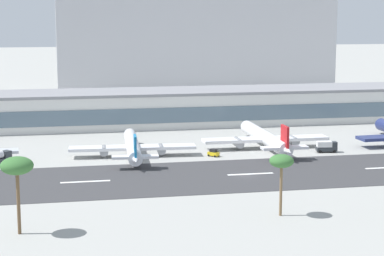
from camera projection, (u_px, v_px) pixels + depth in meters
The scene contains 12 objects.
ground_plane at pixel (246, 176), 173.79m from camera, with size 1400.00×1400.00×0.00m, color #9E9E99.
runway_strip at pixel (244, 174), 175.25m from camera, with size 800.00×35.09×0.08m, color #38383A.
runway_centreline_dash_3 at pixel (85, 182), 167.57m from camera, with size 12.00×1.20×0.01m, color white.
runway_centreline_dash_4 at pixel (250, 174), 175.55m from camera, with size 12.00×1.20×0.01m, color white.
terminal_building at pixel (171, 107), 253.44m from camera, with size 208.44×25.91×12.75m.
distant_hotel_block at pixel (195, 46), 359.03m from camera, with size 141.82×33.44×47.75m, color #BCBCC1.
airliner_blue_tail_gate_1 at pixel (133, 147), 196.26m from camera, with size 36.38×43.16×9.01m.
airliner_red_tail_gate_2 at pixel (266, 139), 208.24m from camera, with size 38.56×46.77×9.76m.
service_baggage_tug_1 at pixel (213, 153), 197.34m from camera, with size 3.32×3.46×2.20m.
service_box_truck_2 at pixel (327, 146), 203.09m from camera, with size 6.28×3.38×3.25m.
palm_tree_0 at pixel (17, 167), 126.06m from camera, with size 6.06×6.06×14.60m.
palm_tree_2 at pixel (282, 162), 137.96m from camera, with size 4.91×4.91×12.63m.
Camera 1 is at (-46.32, -163.58, 40.35)m, focal length 64.71 mm.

